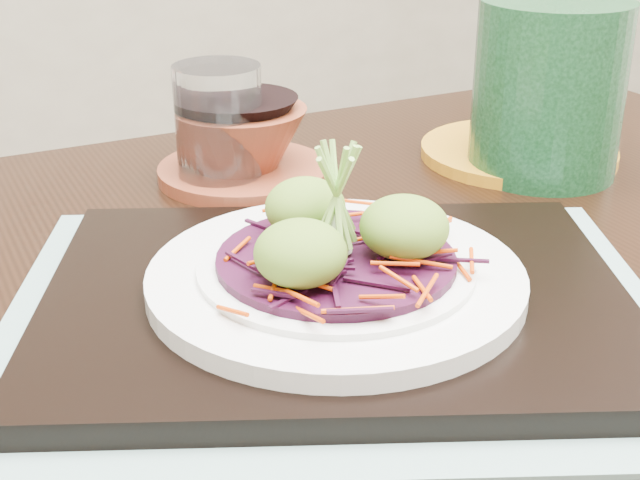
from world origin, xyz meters
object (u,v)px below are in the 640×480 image
green_jar (548,89)px  water_glass (219,127)px  serving_tray (336,299)px  terracotta_bowl_set (243,147)px  yellow_plate (518,152)px  dining_table (311,408)px  white_plate (336,277)px

green_jar → water_glass: bearing=156.3°
serving_tray → water_glass: water_glass is taller
serving_tray → terracotta_bowl_set: bearing=105.1°
yellow_plate → green_jar: size_ratio=1.20×
dining_table → white_plate: size_ratio=5.00×
dining_table → serving_tray: size_ratio=3.25×
dining_table → yellow_plate: bearing=27.8°
yellow_plate → white_plate: bearing=-150.9°
serving_tray → green_jar: size_ratio=2.38×
terracotta_bowl_set → yellow_plate: (0.25, -0.09, -0.02)m
white_plate → yellow_plate: 0.36m
yellow_plate → serving_tray: bearing=-150.9°
serving_tray → green_jar: 0.34m
water_glass → green_jar: size_ratio=0.69×
white_plate → yellow_plate: bearing=29.1°
dining_table → yellow_plate: 0.36m
dining_table → terracotta_bowl_set: bearing=79.0°
white_plate → yellow_plate: (0.31, 0.17, -0.02)m
green_jar → white_plate: bearing=-156.1°
yellow_plate → green_jar: green_jar is taller
terracotta_bowl_set → yellow_plate: size_ratio=0.86×
serving_tray → terracotta_bowl_set: 0.27m
serving_tray → green_jar: bearing=52.3°
serving_tray → green_jar: (0.31, 0.14, 0.07)m
white_plate → terracotta_bowl_set: terracotta_bowl_set is taller
serving_tray → dining_table: bearing=115.3°
white_plate → green_jar: (0.31, 0.14, 0.05)m
water_glass → dining_table: bearing=-99.0°
white_plate → green_jar: green_jar is taller
serving_tray → white_plate: white_plate is taller
terracotta_bowl_set → white_plate: bearing=-103.3°
water_glass → terracotta_bowl_set: bearing=14.9°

